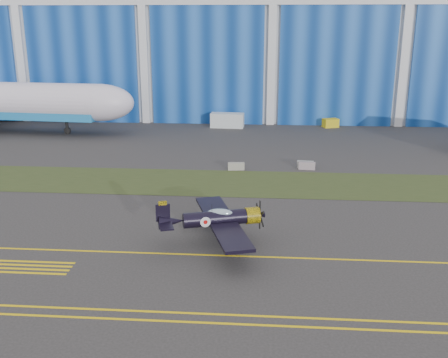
{
  "coord_description": "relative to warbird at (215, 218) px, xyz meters",
  "views": [
    {
      "loc": [
        -1.06,
        -42.05,
        17.48
      ],
      "look_at": [
        -4.79,
        6.16,
        2.84
      ],
      "focal_mm": 42.0,
      "sensor_mm": 36.0,
      "label": 1
    }
  ],
  "objects": [
    {
      "name": "ground",
      "position": [
        4.79,
        2.84,
        -2.24
      ],
      "size": [
        260.0,
        260.0,
        0.0
      ],
      "primitive_type": "plane",
      "color": "#393736",
      "rests_on": "ground"
    },
    {
      "name": "grass_median",
      "position": [
        4.79,
        16.84,
        -2.22
      ],
      "size": [
        260.0,
        10.0,
        0.02
      ],
      "primitive_type": "cube",
      "color": "#475128",
      "rests_on": "ground"
    },
    {
      "name": "hangar",
      "position": [
        4.79,
        74.63,
        12.72
      ],
      "size": [
        220.0,
        45.7,
        30.0
      ],
      "color": "silver",
      "rests_on": "ground"
    },
    {
      "name": "taxiway_centreline",
      "position": [
        4.79,
        -2.16,
        -2.23
      ],
      "size": [
        200.0,
        0.2,
        0.02
      ],
      "primitive_type": "cube",
      "color": "yellow",
      "rests_on": "ground"
    },
    {
      "name": "edge_line_near",
      "position": [
        4.79,
        -11.66,
        -2.23
      ],
      "size": [
        80.0,
        0.2,
        0.02
      ],
      "primitive_type": "cube",
      "color": "yellow",
      "rests_on": "ground"
    },
    {
      "name": "edge_line_far",
      "position": [
        4.79,
        -10.66,
        -2.23
      ],
      "size": [
        80.0,
        0.2,
        0.02
      ],
      "primitive_type": "cube",
      "color": "yellow",
      "rests_on": "ground"
    },
    {
      "name": "hold_short_ladder",
      "position": [
        -13.21,
        -5.26,
        -2.23
      ],
      "size": [
        6.0,
        2.4,
        0.02
      ],
      "primitive_type": null,
      "color": "yellow",
      "rests_on": "ground"
    },
    {
      "name": "warbird",
      "position": [
        0.0,
        0.0,
        0.0
      ],
      "size": [
        12.99,
        14.34,
        3.55
      ],
      "rotation": [
        0.0,
        0.0,
        0.3
      ],
      "color": "black",
      "rests_on": "ground"
    },
    {
      "name": "shipping_container",
      "position": [
        -2.52,
        48.81,
        -1.03
      ],
      "size": [
        5.71,
        2.59,
        2.42
      ],
      "primitive_type": "cube",
      "rotation": [
        0.0,
        0.0,
        -0.06
      ],
      "color": "silver",
      "rests_on": "ground"
    },
    {
      "name": "tug",
      "position": [
        15.08,
        50.27,
        -1.5
      ],
      "size": [
        2.91,
        2.34,
        1.48
      ],
      "primitive_type": "cube",
      "rotation": [
        0.0,
        0.0,
        0.34
      ],
      "color": "gold",
      "rests_on": "ground"
    },
    {
      "name": "barrier_a",
      "position": [
        0.46,
        22.3,
        -1.79
      ],
      "size": [
        2.05,
        0.8,
        0.9
      ],
      "primitive_type": "cube",
      "rotation": [
        0.0,
        0.0,
        0.1
      ],
      "color": "gray",
      "rests_on": "ground"
    },
    {
      "name": "barrier_b",
      "position": [
        9.1,
        23.21,
        -1.79
      ],
      "size": [
        2.05,
        0.81,
        0.9
      ],
      "primitive_type": "cube",
      "rotation": [
        0.0,
        0.0,
        -0.11
      ],
      "color": "gray",
      "rests_on": "ground"
    },
    {
      "name": "barrier_c",
      "position": [
        8.94,
        23.74,
        -1.79
      ],
      "size": [
        2.05,
        0.8,
        0.9
      ],
      "primitive_type": "cube",
      "rotation": [
        0.0,
        0.0,
        -0.1
      ],
      "color": "#9B9E9B",
      "rests_on": "ground"
    }
  ]
}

